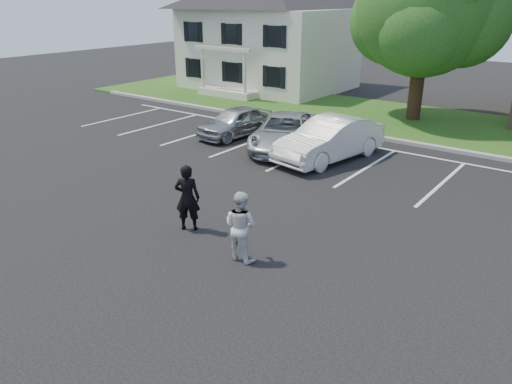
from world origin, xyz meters
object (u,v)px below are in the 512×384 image
Objects in this scene: car_silver_west at (236,122)px; car_silver_minivan at (286,132)px; tree at (428,10)px; man_white_shirt at (241,226)px; house at (269,30)px; car_white_sedan at (330,139)px; man_black_suit at (187,198)px.

car_silver_west is 2.95m from car_silver_minivan.
tree is 4.99× the size of man_white_shirt.
car_silver_minivan reaches higher than car_silver_west.
man_white_shirt is 0.34× the size of car_silver_minivan.
house reaches higher than man_white_shirt.
car_silver_west is (6.21, -11.39, -3.16)m from house.
tree reaches higher than car_white_sedan.
car_white_sedan is (-0.36, -8.54, -4.53)m from tree.
man_black_suit is 1.06× the size of man_white_shirt.
man_black_suit is at bearing -79.73° from car_white_sedan.
tree is 17.51m from man_white_shirt.
man_white_shirt is at bearing 136.36° from man_black_suit.
man_white_shirt is at bearing -85.43° from car_silver_minivan.
man_white_shirt is (1.76, -16.83, -4.47)m from tree.
car_silver_west is 5.17m from car_white_sedan.
house is at bearing 105.70° from car_silver_minivan.
car_silver_minivan is at bearing -0.75° from car_silver_west.
tree is 2.23× the size of car_silver_west.
car_silver_west is (-5.50, -8.00, -4.68)m from tree.
car_silver_west is (-7.26, 8.84, -0.21)m from man_white_shirt.
car_silver_west is at bearing -124.50° from tree.
house is at bearing -56.30° from man_white_shirt.
man_white_shirt is 11.44m from car_silver_west.
house is 16.74m from car_white_sedan.
house is 2.00× the size of car_silver_minivan.
man_white_shirt reaches higher than car_silver_west.
car_white_sedan is at bearing -28.29° from car_silver_minivan.
house is 13.35m from car_silver_west.
man_black_suit is at bearing -11.42° from man_white_shirt.
car_silver_minivan is (-2.14, 8.08, -0.22)m from man_black_suit.
house is 2.08× the size of car_white_sedan.
house is 1.17× the size of tree.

